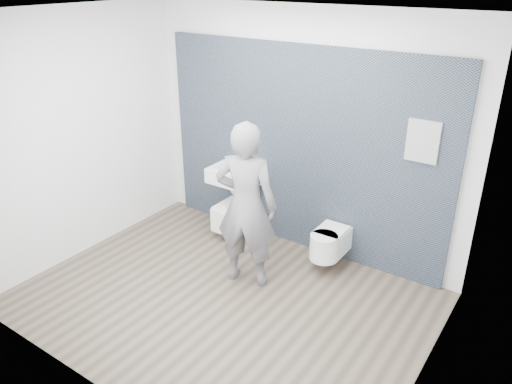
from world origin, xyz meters
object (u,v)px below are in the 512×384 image
Objects in this scene: toilet_square at (235,214)px; toilet_rounded at (328,243)px; washbasin at (235,175)px; visitor at (246,206)px.

toilet_rounded is (1.33, -0.02, 0.03)m from toilet_square.
visitor is (0.71, -0.76, 0.08)m from washbasin.
washbasin is 0.53m from toilet_square.
visitor reaches higher than toilet_square.
visitor reaches higher than toilet_rounded.
toilet_square is at bearing 179.17° from toilet_rounded.
washbasin is 0.34× the size of visitor.
toilet_square is at bearing -90.00° from washbasin.
washbasin is 1.05m from visitor.
toilet_square reaches higher than toilet_rounded.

